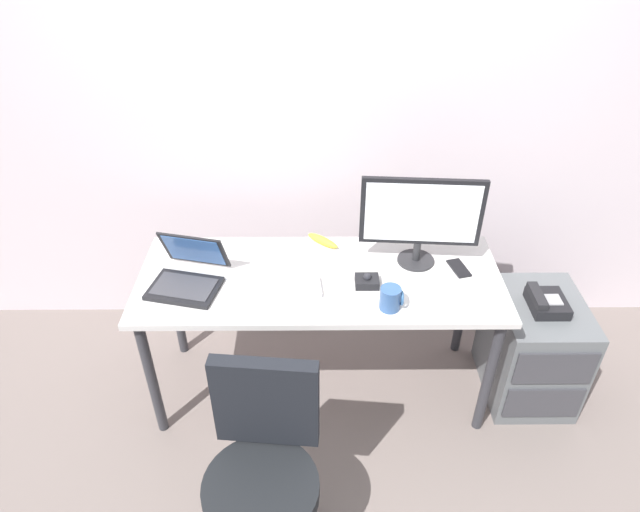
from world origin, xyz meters
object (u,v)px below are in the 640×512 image
at_px(keyboard, 276,289).
at_px(trackball_mouse, 367,281).
at_px(office_chair, 264,481).
at_px(cell_phone, 459,268).
at_px(desk_phone, 546,302).
at_px(file_cabinet, 532,348).
at_px(monitor_main, 421,216).
at_px(coffee_mug, 391,298).
at_px(banana, 323,241).
at_px(laptop, 188,274).

relative_size(keyboard, trackball_mouse, 3.82).
height_order(office_chair, trackball_mouse, office_chair).
bearing_deg(keyboard, cell_phone, 10.65).
distance_m(desk_phone, office_chair, 1.56).
relative_size(file_cabinet, trackball_mouse, 5.31).
distance_m(monitor_main, cell_phone, 0.33).
relative_size(desk_phone, monitor_main, 0.35).
height_order(coffee_mug, cell_phone, coffee_mug).
bearing_deg(desk_phone, banana, 164.11).
xyz_separation_m(file_cabinet, monitor_main, (-0.63, 0.13, 0.72)).
xyz_separation_m(office_chair, coffee_mug, (0.53, 0.62, 0.39)).
distance_m(file_cabinet, cell_phone, 0.64).
height_order(file_cabinet, desk_phone, desk_phone).
xyz_separation_m(laptop, banana, (0.62, 0.32, -0.03)).
xyz_separation_m(trackball_mouse, coffee_mug, (0.09, -0.16, 0.03)).
distance_m(laptop, coffee_mug, 0.93).
distance_m(office_chair, keyboard, 0.82).
distance_m(trackball_mouse, cell_phone, 0.47).
distance_m(laptop, cell_phone, 1.28).
bearing_deg(office_chair, monitor_main, 54.40).
distance_m(laptop, trackball_mouse, 0.83).
bearing_deg(coffee_mug, banana, 120.29).
relative_size(cell_phone, banana, 0.75).
distance_m(keyboard, trackball_mouse, 0.42).
relative_size(desk_phone, cell_phone, 1.41).
height_order(file_cabinet, coffee_mug, coffee_mug).
height_order(file_cabinet, keyboard, keyboard).
bearing_deg(desk_phone, coffee_mug, -166.25).
bearing_deg(trackball_mouse, keyboard, -173.91).
bearing_deg(trackball_mouse, monitor_main, 35.67).
height_order(desk_phone, banana, banana).
distance_m(monitor_main, laptop, 1.11).
distance_m(coffee_mug, cell_phone, 0.46).
xyz_separation_m(laptop, coffee_mug, (0.92, -0.18, 0.00)).
height_order(office_chair, keyboard, office_chair).
bearing_deg(laptop, banana, 26.84).
distance_m(file_cabinet, office_chair, 1.57).
xyz_separation_m(coffee_mug, cell_phone, (0.36, 0.28, -0.05)).
distance_m(monitor_main, trackball_mouse, 0.39).
bearing_deg(banana, office_chair, -101.92).
height_order(desk_phone, keyboard, keyboard).
bearing_deg(monitor_main, coffee_mug, -115.34).
bearing_deg(monitor_main, trackball_mouse, -144.33).
bearing_deg(monitor_main, banana, 161.05).
relative_size(desk_phone, laptop, 0.54).
relative_size(office_chair, trackball_mouse, 8.40).
distance_m(laptop, banana, 0.70).
height_order(keyboard, banana, banana).
bearing_deg(trackball_mouse, cell_phone, 14.73).
bearing_deg(desk_phone, cell_phone, 168.25).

